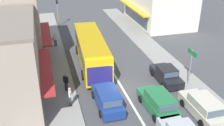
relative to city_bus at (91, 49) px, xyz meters
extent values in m
plane|color=#3F3F42|center=(1.73, -5.78, -1.88)|extent=(140.00, 140.00, 0.00)
cube|color=silver|center=(1.73, -1.78, -1.88)|extent=(0.20, 28.00, 0.01)
cube|color=gray|center=(-5.07, 0.22, -1.81)|extent=(5.20, 44.00, 0.14)
cube|color=gray|center=(7.93, 0.22, -1.82)|extent=(2.80, 44.00, 0.12)
cube|color=maroon|center=(-4.85, -5.18, 0.82)|extent=(1.10, 8.36, 0.20)
cube|color=#425160|center=(-5.27, -5.18, -0.48)|extent=(0.06, 7.27, 1.80)
cube|color=gray|center=(-8.47, 3.78, 2.03)|extent=(7.13, 8.59, 7.82)
cube|color=maroon|center=(-4.45, 3.78, 0.82)|extent=(1.10, 7.91, 0.20)
cube|color=#425160|center=(-4.87, 3.78, -0.48)|extent=(0.06, 6.88, 1.80)
cube|color=gold|center=(9.07, 12.50, 0.82)|extent=(1.10, 11.07, 0.20)
cube|color=#425160|center=(9.49, 12.50, -0.48)|extent=(0.06, 9.63, 1.80)
cube|color=yellow|center=(0.00, 0.01, -0.12)|extent=(3.14, 10.93, 2.70)
cube|color=#425160|center=(0.00, 0.01, 0.28)|extent=(3.15, 10.50, 0.90)
cube|color=navy|center=(-0.32, -5.41, -0.32)|extent=(2.25, 0.19, 1.76)
cube|color=#AF890F|center=(0.00, 0.01, 1.29)|extent=(2.96, 10.06, 0.12)
cylinder|color=black|center=(-1.05, 3.43, -1.40)|extent=(0.32, 0.97, 0.96)
cylinder|color=black|center=(1.45, 3.28, -1.40)|extent=(0.32, 0.97, 0.96)
cylinder|color=black|center=(-1.42, -2.88, -1.40)|extent=(0.32, 0.97, 0.96)
cylinder|color=black|center=(1.07, -3.03, -1.40)|extent=(0.32, 0.97, 0.96)
cube|color=#425160|center=(3.30, -12.60, -0.64)|extent=(1.51, 0.07, 0.58)
cube|color=navy|center=(-0.27, -7.73, -1.36)|extent=(1.79, 4.51, 0.76)
cube|color=navy|center=(-0.27, -8.08, -0.64)|extent=(1.66, 2.61, 0.68)
cube|color=#425160|center=(-0.28, -6.76, -0.64)|extent=(1.51, 0.07, 0.58)
cube|color=#425160|center=(-0.26, -9.40, -0.64)|extent=(1.48, 0.07, 0.54)
cylinder|color=black|center=(-1.16, -6.38, -1.57)|extent=(0.18, 0.62, 0.62)
cylinder|color=black|center=(0.60, -6.37, -1.57)|extent=(0.18, 0.62, 0.62)
cylinder|color=black|center=(-1.14, -9.08, -1.57)|extent=(0.18, 0.62, 0.62)
cylinder|color=black|center=(0.62, -9.07, -1.57)|extent=(0.18, 0.62, 0.62)
cube|color=#1E6638|center=(3.45, -9.31, -1.36)|extent=(1.94, 4.57, 0.76)
cube|color=#1E6638|center=(3.46, -9.66, -0.64)|extent=(1.74, 2.66, 0.68)
cube|color=#425160|center=(3.41, -8.34, -0.64)|extent=(1.51, 0.12, 0.58)
cube|color=#425160|center=(3.52, -10.98, -0.64)|extent=(1.48, 0.12, 0.54)
cylinder|color=black|center=(2.52, -8.00, -1.57)|extent=(0.20, 0.63, 0.62)
cylinder|color=black|center=(4.27, -7.93, -1.57)|extent=(0.20, 0.63, 0.62)
cylinder|color=black|center=(2.63, -10.70, -1.57)|extent=(0.20, 0.63, 0.62)
cylinder|color=black|center=(4.38, -10.63, -1.57)|extent=(0.20, 0.63, 0.62)
cube|color=#B7B29E|center=(6.50, -10.80, -1.36)|extent=(1.76, 4.50, 0.76)
cube|color=#B7B29E|center=(6.50, -11.15, -0.64)|extent=(1.64, 2.60, 0.68)
cube|color=#425160|center=(6.51, -9.83, -0.64)|extent=(1.51, 0.06, 0.58)
cube|color=#425160|center=(6.50, -12.47, -0.64)|extent=(1.48, 0.06, 0.54)
cylinder|color=black|center=(5.63, -9.45, -1.57)|extent=(0.18, 0.62, 0.62)
cylinder|color=black|center=(7.39, -9.45, -1.57)|extent=(0.18, 0.62, 0.62)
cylinder|color=black|center=(5.62, -12.15, -1.57)|extent=(0.18, 0.62, 0.62)
cylinder|color=black|center=(7.38, -12.15, -1.57)|extent=(0.18, 0.62, 0.62)
cube|color=black|center=(6.14, -5.28, -1.37)|extent=(1.80, 4.23, 0.72)
cube|color=black|center=(6.14, -5.38, -0.71)|extent=(1.59, 1.83, 0.60)
cube|color=#425160|center=(6.16, -4.46, -0.71)|extent=(1.44, 0.09, 0.51)
cube|color=#425160|center=(6.12, -6.30, -0.71)|extent=(1.40, 0.09, 0.48)
cylinder|color=black|center=(5.31, -4.00, -1.57)|extent=(0.19, 0.62, 0.62)
cylinder|color=black|center=(7.03, -4.04, -1.57)|extent=(0.19, 0.62, 0.62)
cylinder|color=black|center=(5.26, -6.52, -1.57)|extent=(0.19, 0.62, 0.62)
cylinder|color=black|center=(6.98, -6.56, -1.57)|extent=(0.19, 0.62, 0.62)
cylinder|color=gray|center=(-2.23, 14.41, 0.22)|extent=(0.12, 0.12, 4.20)
cube|color=black|center=(-2.23, 14.41, 1.97)|extent=(0.24, 0.24, 0.68)
sphere|color=black|center=(-2.09, 14.41, 2.20)|extent=(0.13, 0.13, 0.13)
sphere|color=orange|center=(-2.09, 14.41, 1.98)|extent=(0.13, 0.13, 0.13)
sphere|color=black|center=(-2.09, 14.41, 1.76)|extent=(0.13, 0.13, 0.13)
cylinder|color=gray|center=(7.79, -6.55, -0.08)|extent=(0.10, 0.10, 3.60)
cube|color=#19753D|center=(7.79, -6.57, 1.42)|extent=(0.08, 1.40, 0.44)
cube|color=white|center=(7.84, -6.57, 1.42)|extent=(0.01, 1.10, 0.10)
cylinder|color=#232838|center=(-3.26, 6.12, -1.32)|extent=(0.14, 0.14, 0.84)
cylinder|color=#232838|center=(-3.44, 6.08, -1.32)|extent=(0.14, 0.14, 0.84)
cube|color=beige|center=(-3.35, 6.10, -0.62)|extent=(0.40, 0.30, 0.56)
sphere|color=tan|center=(-3.35, 6.10, -0.22)|extent=(0.22, 0.22, 0.22)
cylinder|color=beige|center=(-3.12, 6.15, -0.62)|extent=(0.09, 0.09, 0.54)
cylinder|color=beige|center=(-3.58, 6.04, -0.62)|extent=(0.09, 0.09, 0.54)
cube|color=maroon|center=(-3.65, 6.01, -0.80)|extent=(0.15, 0.26, 0.22)
cylinder|color=#333338|center=(-3.17, -7.15, -1.32)|extent=(0.14, 0.14, 0.84)
cylinder|color=#333338|center=(-3.16, -6.97, -1.32)|extent=(0.14, 0.14, 0.84)
cube|color=beige|center=(-3.17, -7.06, -0.62)|extent=(0.25, 0.38, 0.56)
sphere|color=tan|center=(-3.17, -7.06, -0.22)|extent=(0.22, 0.22, 0.22)
cylinder|color=beige|center=(-3.19, -7.30, -0.62)|extent=(0.09, 0.09, 0.54)
cylinder|color=beige|center=(-3.15, -6.82, -0.62)|extent=(0.09, 0.09, 0.54)
cylinder|color=#232838|center=(-3.31, -4.67, -1.32)|extent=(0.14, 0.14, 0.84)
cylinder|color=#232838|center=(-3.17, -4.79, -1.32)|extent=(0.14, 0.14, 0.84)
cube|color=black|center=(-3.24, -4.73, -0.62)|extent=(0.41, 0.40, 0.56)
sphere|color=brown|center=(-3.24, -4.73, -0.22)|extent=(0.22, 0.22, 0.22)
cylinder|color=black|center=(-3.42, -4.56, -0.62)|extent=(0.09, 0.09, 0.54)
cylinder|color=black|center=(-3.06, -4.89, -0.62)|extent=(0.09, 0.09, 0.54)
camera|label=1|loc=(-4.61, -24.98, 10.67)|focal=42.00mm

